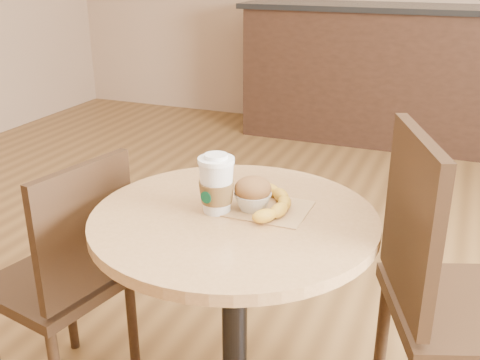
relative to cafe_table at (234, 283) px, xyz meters
The scene contains 8 objects.
cafe_table is the anchor object (origin of this frame).
chair_left 0.55m from the cafe_table, behind, with size 0.43×0.43×0.84m.
chair_right 0.57m from the cafe_table, 19.32° to the left, with size 0.55×0.55×0.97m.
service_counter 3.24m from the cafe_table, 90.93° to the left, with size 2.30×0.65×1.04m.
kraft_bag 0.22m from the cafe_table, 49.82° to the left, with size 0.24×0.18×0.00m, color tan.
coffee_cup 0.28m from the cafe_table, behind, with size 0.09×0.10×0.16m.
muffin 0.26m from the cafe_table, 52.64° to the left, with size 0.10×0.10×0.09m.
banana 0.24m from the cafe_table, 50.11° to the left, with size 0.18×0.23×0.04m, color gold, non-canonical shape.
Camera 1 is at (0.56, -1.25, 1.36)m, focal length 42.00 mm.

